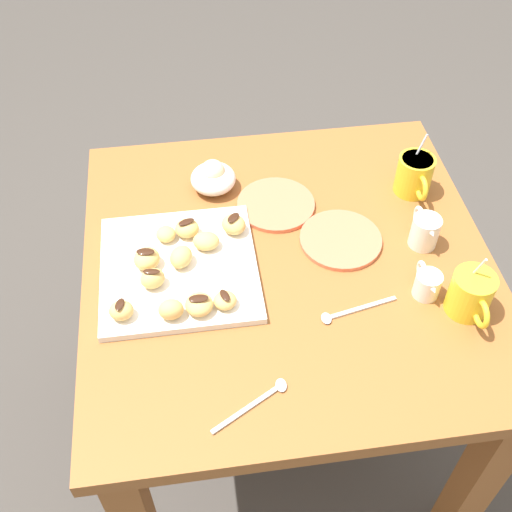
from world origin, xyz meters
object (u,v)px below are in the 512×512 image
coffee_mug_yellow_right (471,293)px  beignet_6 (121,311)px  beignet_2 (225,300)px  saucer_coral_right (274,205)px  ice_cream_bowl (213,177)px  beignet_4 (206,241)px  coffee_mug_yellow_left (415,174)px  beignet_5 (153,278)px  pastry_plate_square (179,268)px  beignet_0 (187,228)px  cream_pitcher_white (425,230)px  saucer_coral_left (341,240)px  beignet_7 (171,309)px  beignet_8 (181,257)px  beignet_9 (166,234)px  beignet_3 (147,259)px  beignet_10 (234,224)px  beignet_1 (199,304)px  dining_table (286,301)px  chocolate_sauce_pitcher (427,283)px

coffee_mug_yellow_right → beignet_6: coffee_mug_yellow_right is taller
coffee_mug_yellow_right → beignet_2: bearing=-97.8°
saucer_coral_right → beignet_2: bearing=-26.9°
ice_cream_bowl → beignet_4: bearing=-9.5°
coffee_mug_yellow_left → beignet_5: coffee_mug_yellow_left is taller
beignet_6 → pastry_plate_square: bearing=135.6°
beignet_0 → beignet_4: beignet_0 is taller
cream_pitcher_white → beignet_0: size_ratio=2.05×
beignet_6 → saucer_coral_left: bearing=108.0°
pastry_plate_square → saucer_coral_right: pastry_plate_square is taller
pastry_plate_square → beignet_7: 0.13m
pastry_plate_square → beignet_8: (-0.00, 0.01, 0.03)m
beignet_9 → beignet_6: bearing=-25.4°
cream_pitcher_white → beignet_3: (-0.00, -0.58, -0.00)m
coffee_mug_yellow_right → beignet_10: coffee_mug_yellow_right is taller
beignet_4 → beignet_6: size_ratio=1.19×
cream_pitcher_white → beignet_6: cream_pitcher_white is taller
ice_cream_bowl → beignet_1: (0.37, -0.06, -0.00)m
beignet_5 → ice_cream_bowl: bearing=153.1°
beignet_2 → saucer_coral_left: bearing=119.6°
beignet_2 → beignet_3: 0.19m
saucer_coral_right → beignet_9: (0.08, -0.25, 0.03)m
saucer_coral_left → pastry_plate_square: bearing=-84.4°
ice_cream_bowl → beignet_1: size_ratio=1.87×
ice_cream_bowl → beignet_9: 0.20m
beignet_8 → beignet_10: bearing=124.1°
cream_pitcher_white → beignet_8: 0.51m
beignet_5 → beignet_4: bearing=128.3°
beignet_5 → beignet_8: bearing=130.0°
coffee_mug_yellow_left → beignet_10: coffee_mug_yellow_left is taller
coffee_mug_yellow_right → beignet_1: size_ratio=2.52×
coffee_mug_yellow_right → saucer_coral_right: size_ratio=0.80×
dining_table → ice_cream_bowl: 0.33m
dining_table → cream_pitcher_white: (-0.01, 0.29, 0.18)m
coffee_mug_yellow_left → ice_cream_bowl: (-0.07, -0.45, -0.02)m
beignet_10 → beignet_7: bearing=-34.3°
beignet_9 → coffee_mug_yellow_left: bearing=99.2°
saucer_coral_right → beignet_3: beignet_3 is taller
saucer_coral_right → beignet_9: bearing=-71.1°
saucer_coral_left → beignet_6: 0.49m
saucer_coral_right → beignet_4: (0.12, -0.16, 0.03)m
beignet_0 → beignet_9: (0.01, -0.05, -0.00)m
chocolate_sauce_pitcher → beignet_10: bearing=-120.6°
beignet_3 → beignet_0: bearing=131.6°
beignet_0 → beignet_10: size_ratio=0.92×
coffee_mug_yellow_left → beignet_4: 0.50m
beignet_0 → beignet_7: 0.22m
beignet_5 → beignet_7: same height
chocolate_sauce_pitcher → saucer_coral_right: bearing=-138.6°
beignet_3 → saucer_coral_right: bearing=118.1°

